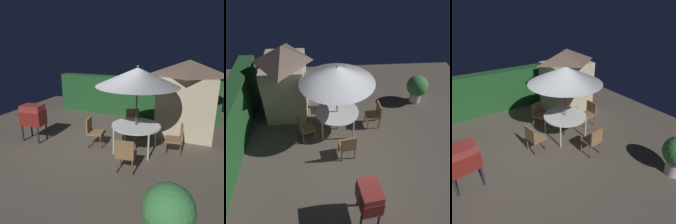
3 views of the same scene
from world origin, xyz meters
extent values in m
plane|color=brown|center=(0.00, 0.00, 0.00)|extent=(11.00, 11.00, 0.00)
cube|color=#1E4C23|center=(0.00, 3.50, 0.85)|extent=(7.00, 0.55, 1.70)
cube|color=#C6B793|center=(2.28, 1.97, 1.03)|extent=(1.83, 1.40, 2.06)
pyramid|color=brown|center=(2.28, 1.97, 2.32)|extent=(1.94, 1.48, 0.52)
cube|color=gray|center=(2.28, 2.68, 0.80)|extent=(0.77, 0.03, 1.61)
cylinder|color=white|center=(1.05, 0.22, 0.76)|extent=(1.44, 1.44, 0.04)
cylinder|color=beige|center=(0.54, -0.28, 0.37)|extent=(0.05, 0.05, 0.74)
cylinder|color=beige|center=(1.55, -0.28, 0.37)|extent=(0.05, 0.05, 0.74)
cylinder|color=beige|center=(0.54, 0.72, 0.37)|extent=(0.05, 0.05, 0.74)
cylinder|color=beige|center=(1.55, 0.72, 0.37)|extent=(0.05, 0.05, 0.74)
cylinder|color=#4C4C51|center=(1.05, 0.22, 1.22)|extent=(0.04, 0.04, 2.45)
cone|color=gray|center=(1.05, 0.22, 2.19)|extent=(2.35, 2.35, 0.51)
sphere|color=#4C4C51|center=(1.05, 0.22, 2.48)|extent=(0.06, 0.06, 0.06)
cube|color=maroon|center=(-2.24, -0.33, 0.78)|extent=(0.76, 0.60, 0.45)
cube|color=maroon|center=(-2.24, -0.33, 1.10)|extent=(0.73, 0.57, 0.20)
cylinder|color=#262628|center=(-2.55, -0.54, 0.28)|extent=(0.06, 0.06, 0.55)
cylinder|color=#262628|center=(-1.93, -0.54, 0.28)|extent=(0.06, 0.06, 0.55)
cylinder|color=#262628|center=(-2.55, -0.12, 0.28)|extent=(0.06, 0.06, 0.55)
cylinder|color=#262628|center=(-1.93, -0.12, 0.28)|extent=(0.06, 0.06, 0.55)
cube|color=olive|center=(2.13, 0.34, 0.45)|extent=(0.51, 0.51, 0.06)
cube|color=olive|center=(2.34, 0.37, 0.68)|extent=(0.10, 0.46, 0.45)
cylinder|color=brown|center=(2.35, 0.17, 0.23)|extent=(0.04, 0.04, 0.45)
cylinder|color=brown|center=(2.31, 0.56, 0.23)|extent=(0.04, 0.04, 0.45)
cylinder|color=brown|center=(1.95, 0.12, 0.23)|extent=(0.04, 0.04, 0.45)
cylinder|color=brown|center=(1.91, 0.52, 0.23)|extent=(0.04, 0.04, 0.45)
cube|color=olive|center=(0.65, 1.24, 0.45)|extent=(0.59, 0.59, 0.06)
cube|color=olive|center=(0.58, 1.43, 0.68)|extent=(0.45, 0.21, 0.45)
cylinder|color=brown|center=(0.77, 1.50, 0.23)|extent=(0.04, 0.04, 0.45)
cylinder|color=brown|center=(0.39, 1.35, 0.23)|extent=(0.04, 0.04, 0.45)
cylinder|color=brown|center=(0.91, 1.12, 0.23)|extent=(0.04, 0.04, 0.45)
cylinder|color=brown|center=(0.54, 0.98, 0.23)|extent=(0.04, 0.04, 0.45)
cube|color=olive|center=(-0.17, 0.00, 0.45)|extent=(0.53, 0.53, 0.06)
cube|color=olive|center=(-0.37, -0.04, 0.68)|extent=(0.13, 0.46, 0.45)
cylinder|color=brown|center=(-0.40, 0.16, 0.23)|extent=(0.04, 0.04, 0.45)
cylinder|color=brown|center=(-0.33, -0.23, 0.23)|extent=(0.04, 0.04, 0.45)
cylinder|color=brown|center=(-0.01, 0.23, 0.23)|extent=(0.04, 0.04, 0.45)
cylinder|color=brown|center=(0.06, -0.16, 0.23)|extent=(0.04, 0.04, 0.45)
cube|color=olive|center=(1.16, -1.02, 0.45)|extent=(0.50, 0.50, 0.06)
cube|color=olive|center=(1.18, -1.23, 0.68)|extent=(0.46, 0.09, 0.45)
cylinder|color=brown|center=(0.98, -1.24, 0.23)|extent=(0.04, 0.04, 0.45)
cylinder|color=brown|center=(1.38, -1.20, 0.23)|extent=(0.04, 0.04, 0.45)
cylinder|color=brown|center=(0.94, -0.84, 0.23)|extent=(0.04, 0.04, 0.45)
cylinder|color=brown|center=(1.34, -0.80, 0.23)|extent=(0.04, 0.04, 0.45)
sphere|color=#3D8442|center=(2.45, -2.94, 0.73)|extent=(0.80, 0.80, 0.80)
camera|label=1|loc=(2.71, -5.80, 3.06)|focal=36.17mm
camera|label=2|loc=(-5.54, 0.62, 6.17)|focal=41.20mm
camera|label=3|loc=(-2.31, -4.78, 4.04)|focal=32.57mm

